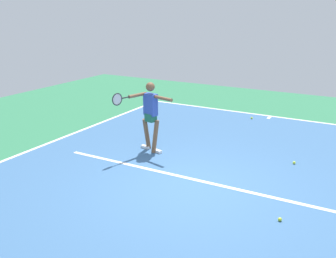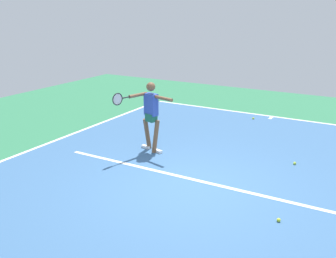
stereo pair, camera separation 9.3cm
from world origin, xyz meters
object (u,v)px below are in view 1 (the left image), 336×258
tennis_ball_by_baseline (280,219)px  tennis_player (150,112)px  tennis_ball_far_corner (252,118)px  tennis_ball_near_service_line (294,163)px

tennis_ball_by_baseline → tennis_player: bearing=-26.0°
tennis_ball_by_baseline → tennis_ball_far_corner: same height
tennis_player → tennis_ball_far_corner: (-1.33, -4.12, -0.98)m
tennis_ball_near_service_line → tennis_ball_far_corner: 3.82m
tennis_ball_far_corner → tennis_player: bearing=72.1°
tennis_player → tennis_ball_by_baseline: size_ratio=26.64×
tennis_player → tennis_ball_near_service_line: tennis_player is taller
tennis_ball_near_service_line → tennis_ball_by_baseline: bearing=97.2°
tennis_ball_near_service_line → tennis_ball_by_baseline: (-0.34, 2.70, 0.00)m
tennis_ball_by_baseline → tennis_ball_far_corner: (2.38, -5.93, 0.00)m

